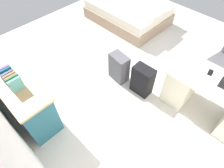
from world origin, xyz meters
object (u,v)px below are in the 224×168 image
Objects in this scene: suitcase_black at (142,80)px; suitcase_spare_grey at (119,68)px; credenza at (15,90)px; desk at (211,98)px; cell_phone_by_mouse at (210,72)px; bed at (129,12)px; computer_mouse at (213,78)px.

suitcase_spare_grey is (0.51, 0.06, -0.01)m from suitcase_black.
suitcase_spare_grey is (-0.76, -1.61, -0.11)m from credenza.
desk reaches higher than suitcase_spare_grey.
credenza is at bearing 41.68° from desk.
suitcase_black is at bearing 20.49° from desk.
desk is 0.81× the size of credenza.
credenza is 3.21× the size of suitcase_spare_grey.
suitcase_black is 4.21× the size of cell_phone_by_mouse.
suitcase_spare_grey is 1.51m from cell_phone_by_mouse.
desk is at bearing -161.51° from suitcase_black.
bed is 2.36m from suitcase_black.
cell_phone_by_mouse is at bearing -49.35° from computer_mouse.
suitcase_black is at bearing 19.69° from cell_phone_by_mouse.
suitcase_black is 5.72× the size of computer_mouse.
credenza is 0.95× the size of bed.
suitcase_spare_grey is (1.54, 0.44, -0.10)m from desk.
suitcase_spare_grey is at bearing 11.15° from cell_phone_by_mouse.
suitcase_black is at bearing 137.18° from bed.
computer_mouse is (-0.90, -0.41, 0.45)m from suitcase_black.
suitcase_spare_grey is (-1.22, 1.66, 0.04)m from bed.
computer_mouse reaches higher than suitcase_spare_grey.
cell_phone_by_mouse is (-1.33, -0.55, 0.45)m from suitcase_spare_grey.
cell_phone_by_mouse reaches higher than suitcase_black.
credenza reaches higher than cell_phone_by_mouse.
desk is 0.76× the size of bed.
cell_phone_by_mouse is (0.08, -0.08, -0.01)m from computer_mouse.
bed is at bearing -81.97° from credenza.
bed is at bearing -44.82° from suitcase_black.
bed is 2.93m from computer_mouse.
suitcase_spare_grey is at bearing 17.25° from computer_mouse.
bed is at bearing -25.48° from computer_mouse.
credenza is 2.09m from suitcase_black.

